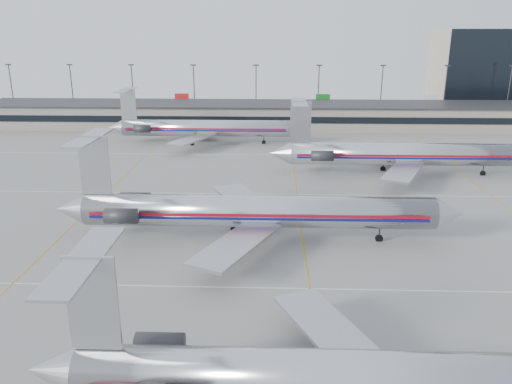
{
  "coord_description": "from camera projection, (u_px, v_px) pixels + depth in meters",
  "views": [
    {
      "loc": [
        -3.72,
        -34.21,
        24.3
      ],
      "look_at": [
        -5.94,
        27.08,
        4.5
      ],
      "focal_mm": 35.0,
      "sensor_mm": 36.0,
      "label": 1
    }
  ],
  "objects": [
    {
      "name": "ground",
      "position": [
        318.0,
        350.0,
        39.87
      ],
      "size": [
        260.0,
        260.0,
        0.0
      ],
      "primitive_type": "plane",
      "color": "gray",
      "rests_on": "ground"
    },
    {
      "name": "apron_markings",
      "position": [
        310.0,
        289.0,
        49.38
      ],
      "size": [
        160.0,
        0.15,
        0.02
      ],
      "primitive_type": "cube",
      "color": "silver",
      "rests_on": "ground"
    },
    {
      "name": "terminal",
      "position": [
        288.0,
        115.0,
        132.07
      ],
      "size": [
        162.0,
        17.0,
        6.25
      ],
      "color": "gray",
      "rests_on": "ground"
    },
    {
      "name": "light_mast_row",
      "position": [
        287.0,
        88.0,
        143.75
      ],
      "size": [
        163.6,
        0.4,
        15.28
      ],
      "color": "#38383D",
      "rests_on": "ground"
    },
    {
      "name": "distant_building",
      "position": [
        485.0,
        71.0,
        155.62
      ],
      "size": [
        30.0,
        20.0,
        25.0
      ],
      "primitive_type": "cube",
      "color": "tan",
      "rests_on": "ground"
    },
    {
      "name": "jet_foreground",
      "position": [
        357.0,
        377.0,
        31.71
      ],
      "size": [
        44.2,
        26.03,
        11.57
      ],
      "color": "silver",
      "rests_on": "ground"
    },
    {
      "name": "jet_second_row",
      "position": [
        250.0,
        211.0,
        59.98
      ],
      "size": [
        49.07,
        28.89,
        12.84
      ],
      "color": "silver",
      "rests_on": "ground"
    },
    {
      "name": "jet_third_row",
      "position": [
        400.0,
        154.0,
        87.59
      ],
      "size": [
        47.6,
        29.28,
        13.02
      ],
      "color": "silver",
      "rests_on": "ground"
    },
    {
      "name": "jet_back_row",
      "position": [
        202.0,
        128.0,
        112.42
      ],
      "size": [
        44.59,
        27.43,
        12.19
      ],
      "color": "silver",
      "rests_on": "ground"
    }
  ]
}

